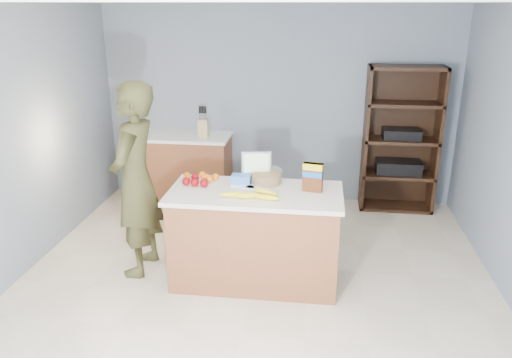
# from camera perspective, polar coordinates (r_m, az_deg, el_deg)

# --- Properties ---
(floor) EXTENTS (4.50, 5.00, 0.02)m
(floor) POSITION_cam_1_polar(r_m,az_deg,el_deg) (4.61, -0.57, -13.27)
(floor) COLOR beige
(floor) RESTS_ON ground
(walls) EXTENTS (4.52, 5.02, 2.51)m
(walls) POSITION_cam_1_polar(r_m,az_deg,el_deg) (3.97, -0.65, 7.22)
(walls) COLOR slate
(walls) RESTS_ON ground
(counter_peninsula) EXTENTS (1.56, 0.76, 0.90)m
(counter_peninsula) POSITION_cam_1_polar(r_m,az_deg,el_deg) (4.67, -0.08, -6.99)
(counter_peninsula) COLOR brown
(counter_peninsula) RESTS_ON ground
(back_cabinet) EXTENTS (1.24, 0.62, 0.90)m
(back_cabinet) POSITION_cam_1_polar(r_m,az_deg,el_deg) (6.61, -8.28, 1.25)
(back_cabinet) COLOR brown
(back_cabinet) RESTS_ON ground
(shelving_unit) EXTENTS (0.90, 0.40, 1.80)m
(shelving_unit) POSITION_cam_1_polar(r_m,az_deg,el_deg) (6.48, 16.11, 4.12)
(shelving_unit) COLOR black
(shelving_unit) RESTS_ON ground
(person) EXTENTS (0.46, 0.69, 1.85)m
(person) POSITION_cam_1_polar(r_m,az_deg,el_deg) (4.80, -13.60, -0.17)
(person) COLOR #39381C
(person) RESTS_ON ground
(knife_block) EXTENTS (0.12, 0.10, 0.31)m
(knife_block) POSITION_cam_1_polar(r_m,az_deg,el_deg) (6.33, -6.05, 5.87)
(knife_block) COLOR tan
(knife_block) RESTS_ON back_cabinet
(envelopes) EXTENTS (0.37, 0.21, 0.00)m
(envelopes) POSITION_cam_1_polar(r_m,az_deg,el_deg) (4.57, -0.70, -0.93)
(envelopes) COLOR white
(envelopes) RESTS_ON counter_peninsula
(bananas) EXTENTS (0.53, 0.22, 0.05)m
(bananas) POSITION_cam_1_polar(r_m,az_deg,el_deg) (4.32, -0.30, -1.83)
(bananas) COLOR yellow
(bananas) RESTS_ON counter_peninsula
(apples) EXTENTS (0.25, 0.23, 0.08)m
(apples) POSITION_cam_1_polar(r_m,az_deg,el_deg) (4.65, -6.98, -0.24)
(apples) COLOR maroon
(apples) RESTS_ON counter_peninsula
(oranges) EXTENTS (0.34, 0.19, 0.07)m
(oranges) POSITION_cam_1_polar(r_m,az_deg,el_deg) (4.76, -6.20, 0.21)
(oranges) COLOR orange
(oranges) RESTS_ON counter_peninsula
(blue_carton) EXTENTS (0.18, 0.12, 0.08)m
(blue_carton) POSITION_cam_1_polar(r_m,az_deg,el_deg) (4.66, -1.72, -0.01)
(blue_carton) COLOR blue
(blue_carton) RESTS_ON counter_peninsula
(salad_bowl) EXTENTS (0.30, 0.30, 0.13)m
(salad_bowl) POSITION_cam_1_polar(r_m,az_deg,el_deg) (4.67, 1.18, 0.24)
(salad_bowl) COLOR #267219
(salad_bowl) RESTS_ON counter_peninsula
(tv) EXTENTS (0.28, 0.12, 0.28)m
(tv) POSITION_cam_1_polar(r_m,az_deg,el_deg) (4.71, 0.04, 1.73)
(tv) COLOR silver
(tv) RESTS_ON counter_peninsula
(cereal_box) EXTENTS (0.18, 0.10, 0.26)m
(cereal_box) POSITION_cam_1_polar(r_m,az_deg,el_deg) (4.45, 6.52, 0.44)
(cereal_box) COLOR #592B14
(cereal_box) RESTS_ON counter_peninsula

